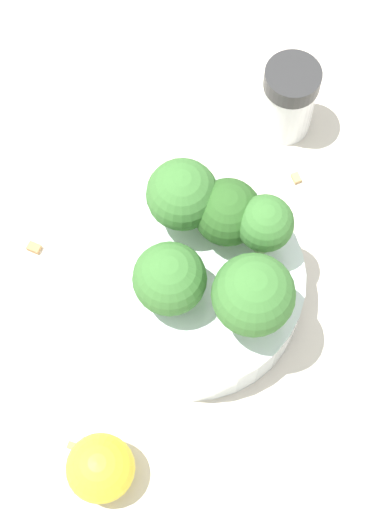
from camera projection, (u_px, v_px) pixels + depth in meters
The scene contains 12 objects.
ground_plane at pixel (192, 295), 0.61m from camera, with size 3.00×3.00×0.00m, color beige.
bowl at pixel (192, 286), 0.59m from camera, with size 0.15×0.15×0.04m, color silver.
broccoli_floret_0 at pixel (253, 296), 0.53m from camera, with size 0.05×0.05×0.07m.
broccoli_floret_1 at pixel (167, 277), 0.54m from camera, with size 0.05×0.05×0.05m.
broccoli_floret_2 at pixel (265, 224), 0.55m from camera, with size 0.04×0.04×0.06m.
broccoli_floret_3 at pixel (228, 213), 0.56m from camera, with size 0.05×0.05×0.05m.
broccoli_floret_4 at pixel (182, 195), 0.56m from camera, with size 0.05×0.05×0.06m.
pepper_shaker at pixel (289, 99), 0.64m from camera, with size 0.04×0.04×0.07m.
lemon_wedge at pixel (101, 468), 0.54m from camera, with size 0.04×0.04×0.04m, color yellow.
almond_crumb_0 at pixel (72, 446), 0.57m from camera, with size 0.01×0.00×0.01m, color #AD7F4C.
almond_crumb_1 at pixel (34, 246), 0.62m from camera, with size 0.01×0.01×0.01m, color #AD7F4C.
almond_crumb_2 at pixel (296, 177), 0.65m from camera, with size 0.01×0.01×0.01m, color tan.
Camera 1 is at (-0.15, 0.15, 0.58)m, focal length 60.00 mm.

